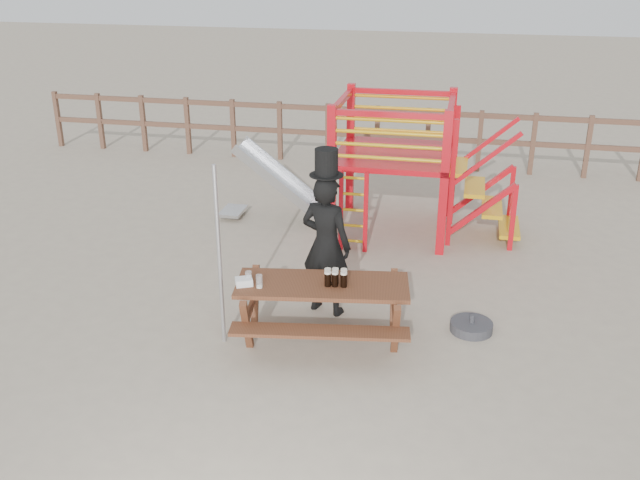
{
  "coord_description": "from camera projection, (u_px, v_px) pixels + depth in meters",
  "views": [
    {
      "loc": [
        1.26,
        -6.8,
        4.19
      ],
      "look_at": [
        -0.35,
        0.8,
        0.92
      ],
      "focal_mm": 40.0,
      "sensor_mm": 36.0,
      "label": 1
    }
  ],
  "objects": [
    {
      "name": "stout_pints",
      "position": [
        336.0,
        277.0,
        7.72
      ],
      "size": [
        0.26,
        0.17,
        0.17
      ],
      "color": "black",
      "rests_on": "picnic_table"
    },
    {
      "name": "ground",
      "position": [
        335.0,
        345.0,
        8.0
      ],
      "size": [
        60.0,
        60.0,
        0.0
      ],
      "primitive_type": "plane",
      "color": "tan",
      "rests_on": "ground"
    },
    {
      "name": "back_fence",
      "position": [
        402.0,
        131.0,
        14.02
      ],
      "size": [
        15.09,
        0.09,
        1.2
      ],
      "color": "brown",
      "rests_on": "ground"
    },
    {
      "name": "metal_pole",
      "position": [
        219.0,
        257.0,
        7.67
      ],
      "size": [
        0.05,
        0.05,
        2.08
      ],
      "primitive_type": "cylinder",
      "color": "#B2B2B7",
      "rests_on": "ground"
    },
    {
      "name": "paper_bag",
      "position": [
        244.0,
        282.0,
        7.73
      ],
      "size": [
        0.22,
        0.2,
        0.08
      ],
      "primitive_type": "cube",
      "rotation": [
        0.0,
        0.0,
        0.44
      ],
      "color": "white",
      "rests_on": "picnic_table"
    },
    {
      "name": "empty_glasses",
      "position": [
        254.0,
        280.0,
        7.7
      ],
      "size": [
        0.21,
        0.13,
        0.15
      ],
      "color": "silver",
      "rests_on": "picnic_table"
    },
    {
      "name": "playground_fort",
      "position": [
        388.0,
        163.0,
        10.79
      ],
      "size": [
        4.71,
        1.84,
        2.1
      ],
      "color": "red",
      "rests_on": "ground"
    },
    {
      "name": "man_with_hat",
      "position": [
        326.0,
        242.0,
        8.39
      ],
      "size": [
        0.72,
        0.58,
        2.04
      ],
      "rotation": [
        0.0,
        0.0,
        2.86
      ],
      "color": "black",
      "rests_on": "ground"
    },
    {
      "name": "picnic_table",
      "position": [
        322.0,
        305.0,
        7.89
      ],
      "size": [
        2.06,
        1.56,
        0.73
      ],
      "rotation": [
        0.0,
        0.0,
        0.15
      ],
      "color": "brown",
      "rests_on": "ground"
    },
    {
      "name": "parasol_base",
      "position": [
        471.0,
        326.0,
        8.26
      ],
      "size": [
        0.49,
        0.49,
        0.21
      ],
      "color": "#343439",
      "rests_on": "ground"
    }
  ]
}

